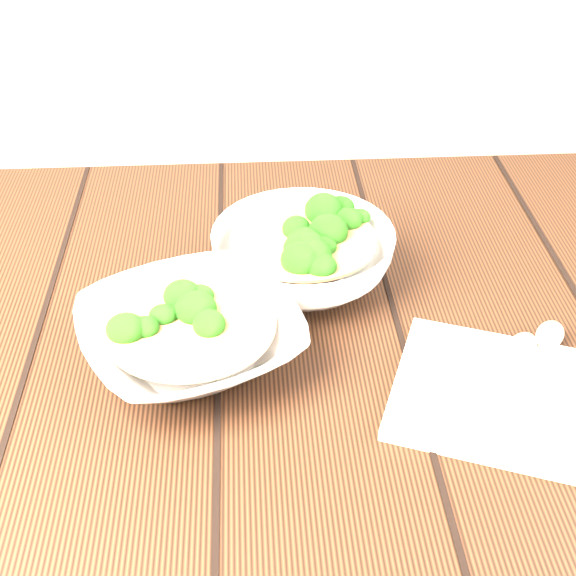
{
  "coord_description": "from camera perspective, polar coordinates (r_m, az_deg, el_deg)",
  "views": [
    {
      "loc": [
        0.02,
        -0.7,
        1.31
      ],
      "look_at": [
        0.06,
        0.0,
        0.8
      ],
      "focal_mm": 50.0,
      "sensor_mm": 36.0,
      "label": 1
    }
  ],
  "objects": [
    {
      "name": "table",
      "position": [
        0.97,
        -3.39,
        -8.34
      ],
      "size": [
        1.2,
        0.8,
        0.75
      ],
      "color": "black",
      "rests_on": "ground"
    },
    {
      "name": "soup_bowl_front",
      "position": [
        0.84,
        -6.95,
        -3.33
      ],
      "size": [
        0.29,
        0.29,
        0.07
      ],
      "color": "silver",
      "rests_on": "table"
    },
    {
      "name": "soup_bowl_back",
      "position": [
        0.95,
        1.07,
        2.44
      ],
      "size": [
        0.25,
        0.25,
        0.08
      ],
      "color": "silver",
      "rests_on": "table"
    },
    {
      "name": "trivet",
      "position": [
        0.98,
        0.72,
        2.0
      ],
      "size": [
        0.15,
        0.15,
        0.03
      ],
      "primitive_type": "torus",
      "rotation": [
        0.0,
        0.0,
        -0.37
      ],
      "color": "black",
      "rests_on": "table"
    },
    {
      "name": "napkin",
      "position": [
        0.83,
        15.31,
        -7.5
      ],
      "size": [
        0.27,
        0.25,
        0.01
      ],
      "primitive_type": "cube",
      "rotation": [
        0.0,
        0.0,
        -0.37
      ],
      "color": "#ECE6C4",
      "rests_on": "table"
    },
    {
      "name": "spoon_left",
      "position": [
        0.85,
        15.58,
        -5.35
      ],
      "size": [
        0.12,
        0.16,
        0.01
      ],
      "color": "#B5B09F",
      "rests_on": "napkin"
    },
    {
      "name": "spoon_right",
      "position": [
        0.88,
        17.62,
        -4.48
      ],
      "size": [
        0.11,
        0.17,
        0.01
      ],
      "color": "#B5B09F",
      "rests_on": "napkin"
    }
  ]
}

